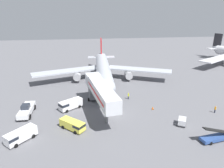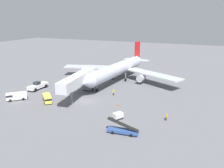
{
  "view_description": "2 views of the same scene",
  "coord_description": "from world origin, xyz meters",
  "views": [
    {
      "loc": [
        -7.04,
        -37.8,
        20.46
      ],
      "look_at": [
        1.99,
        15.07,
        1.67
      ],
      "focal_mm": 31.23,
      "sensor_mm": 36.0,
      "label": 1
    },
    {
      "loc": [
        29.78,
        -49.44,
        21.68
      ],
      "look_at": [
        2.98,
        10.71,
        2.26
      ],
      "focal_mm": 36.31,
      "sensor_mm": 36.0,
      "label": 2
    }
  ],
  "objects": [
    {
      "name": "ground_plane",
      "position": [
        0.0,
        0.0,
        0.0
      ],
      "size": [
        300.0,
        300.0,
        0.0
      ],
      "primitive_type": "plane",
      "color": "slate"
    },
    {
      "name": "airplane_at_gate",
      "position": [
        0.33,
        22.44,
        4.36
      ],
      "size": [
        45.51,
        43.3,
        12.31
      ],
      "color": "#B7BCC6",
      "rests_on": "ground"
    },
    {
      "name": "baggage_cart_mid_center",
      "position": [
        12.25,
        -6.87,
        0.8
      ],
      "size": [
        2.33,
        2.57,
        1.45
      ],
      "color": "#38383D",
      "rests_on": "ground"
    },
    {
      "name": "ground_crew_worker_midground",
      "position": [
        22.15,
        -3.26,
        0.9
      ],
      "size": [
        0.38,
        0.38,
        1.69
      ],
      "color": "#1E2333",
      "rests_on": "ground"
    },
    {
      "name": "service_van_far_center",
      "position": [
        -9.68,
        4.02,
        1.24
      ],
      "size": [
        5.56,
        4.62,
        2.17
      ],
      "color": "white",
      "rests_on": "ground"
    },
    {
      "name": "belt_loader_truck",
      "position": [
        15.64,
        -12.55,
        0.75
      ],
      "size": [
        6.21,
        2.38,
        2.99
      ],
      "color": "#2D4C8E",
      "rests_on": "ground"
    },
    {
      "name": "pushback_tug",
      "position": [
        -19.0,
        2.97,
        1.15
      ],
      "size": [
        2.67,
        7.18,
        2.51
      ],
      "color": "white",
      "rests_on": "ground"
    },
    {
      "name": "safety_cone_alpha",
      "position": [
        9.09,
        0.68,
        0.38
      ],
      "size": [
        0.5,
        0.5,
        0.76
      ],
      "color": "black",
      "rests_on": "ground"
    },
    {
      "name": "service_van_far_left",
      "position": [
        -8.92,
        -4.85,
        1.06
      ],
      "size": [
        5.02,
        4.91,
        1.82
      ],
      "color": "#E5DB4C",
      "rests_on": "ground"
    },
    {
      "name": "jet_bridge",
      "position": [
        -3.03,
        2.02,
        5.15
      ],
      "size": [
        5.66,
        18.97,
        6.92
      ],
      "color": "silver",
      "rests_on": "ground"
    },
    {
      "name": "ground_crew_worker_foreground",
      "position": [
        4.98,
        7.35,
        0.95
      ],
      "size": [
        0.39,
        0.39,
        1.8
      ],
      "color": "#1E2333",
      "rests_on": "ground"
    },
    {
      "name": "service_van_outer_left",
      "position": [
        -17.76,
        -7.02,
        1.15
      ],
      "size": [
        5.07,
        5.15,
        1.99
      ],
      "color": "white",
      "rests_on": "ground"
    }
  ]
}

